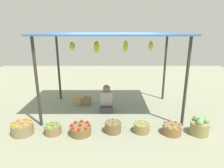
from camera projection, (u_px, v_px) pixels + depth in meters
ground_plane at (112, 110)px, 5.69m from camera, size 14.00×14.00×0.00m
market_stall_structure at (112, 39)px, 5.12m from camera, size 3.80×2.18×2.20m
vendor_person at (107, 101)px, 5.56m from camera, size 0.36×0.44×0.78m
basket_oranges at (23, 128)px, 4.36m from camera, size 0.49×0.49×0.32m
basket_green_apples at (53, 129)px, 4.38m from camera, size 0.38×0.38×0.26m
basket_red_tomatoes at (81, 130)px, 4.35m from camera, size 0.49×0.49×0.27m
basket_green_chilies at (113, 127)px, 4.44m from camera, size 0.38×0.38×0.27m
basket_limes at (142, 128)px, 4.44m from camera, size 0.37×0.37×0.25m
basket_potatoes at (173, 129)px, 4.36m from camera, size 0.43×0.43×0.27m
basket_cabbages at (200, 127)px, 4.33m from camera, size 0.41×0.41×0.43m
wooden_crate_near_vendor at (80, 100)px, 6.11m from camera, size 0.33×0.28×0.26m
wooden_crate_stacked_rear at (86, 101)px, 6.08m from camera, size 0.32×0.25×0.23m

